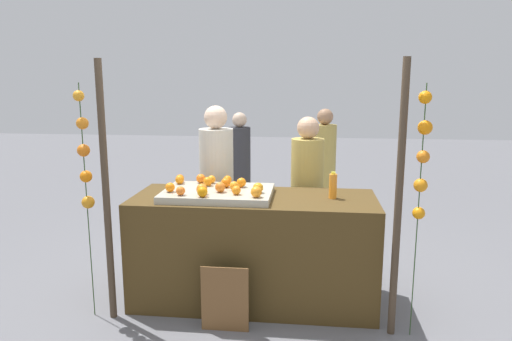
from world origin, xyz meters
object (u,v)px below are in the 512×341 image
(stall_counter, at_px, (254,249))
(vendor_right, at_px, (307,202))
(orange_0, at_px, (256,192))
(orange_1, at_px, (234,186))
(juice_bottle, at_px, (333,186))
(chalkboard_sign, at_px, (225,300))
(vendor_left, at_px, (217,196))

(stall_counter, bearing_deg, vendor_right, 55.28)
(orange_0, height_order, vendor_right, vendor_right)
(orange_0, relative_size, orange_1, 1.15)
(stall_counter, distance_m, orange_0, 0.63)
(stall_counter, bearing_deg, juice_bottle, 2.08)
(chalkboard_sign, bearing_deg, orange_0, 54.48)
(chalkboard_sign, relative_size, vendor_right, 0.34)
(vendor_left, bearing_deg, orange_1, -66.78)
(juice_bottle, bearing_deg, chalkboard_sign, -145.33)
(orange_0, distance_m, vendor_left, 1.05)
(orange_1, distance_m, juice_bottle, 0.83)
(orange_1, distance_m, vendor_right, 0.97)
(stall_counter, xyz_separation_m, juice_bottle, (0.67, 0.02, 0.58))
(vendor_left, height_order, vendor_right, vendor_left)
(juice_bottle, relative_size, chalkboard_sign, 0.42)
(chalkboard_sign, xyz_separation_m, vendor_left, (-0.29, 1.18, 0.53))
(orange_0, distance_m, vendor_right, 1.03)
(orange_0, xyz_separation_m, orange_1, (-0.21, 0.22, -0.01))
(orange_0, height_order, vendor_left, vendor_left)
(orange_0, distance_m, orange_1, 0.30)
(chalkboard_sign, bearing_deg, vendor_right, 62.98)
(orange_1, bearing_deg, juice_bottle, 4.25)
(orange_0, relative_size, vendor_left, 0.05)
(orange_1, height_order, chalkboard_sign, orange_1)
(orange_1, height_order, juice_bottle, juice_bottle)
(chalkboard_sign, bearing_deg, juice_bottle, 34.67)
(stall_counter, bearing_deg, vendor_left, 125.61)
(juice_bottle, xyz_separation_m, chalkboard_sign, (-0.83, -0.57, -0.80))
(stall_counter, distance_m, vendor_left, 0.83)
(orange_1, relative_size, vendor_right, 0.05)
(stall_counter, height_order, orange_1, orange_1)
(stall_counter, bearing_deg, orange_1, -167.13)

